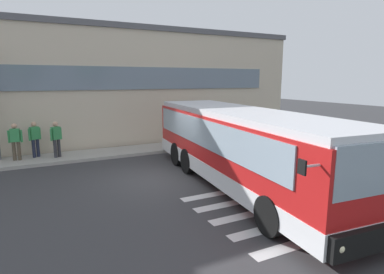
{
  "coord_description": "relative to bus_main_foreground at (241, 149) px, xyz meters",
  "views": [
    {
      "loc": [
        -4.05,
        -10.83,
        3.71
      ],
      "look_at": [
        1.34,
        -0.02,
        1.5
      ],
      "focal_mm": 29.24,
      "sensor_mm": 36.0,
      "label": 1
    }
  ],
  "objects": [
    {
      "name": "passenger_at_curb_edge",
      "position": [
        -5.56,
        6.75,
        -0.25
      ],
      "size": [
        0.51,
        0.39,
        1.68
      ],
      "color": "#2D2D33",
      "rests_on": "boarding_curb"
    },
    {
      "name": "safety_bollard_yellow",
      "position": [
        0.96,
        5.64,
        -0.88
      ],
      "size": [
        0.18,
        0.18,
        0.9
      ],
      "primitive_type": "cylinder",
      "color": "yellow",
      "rests_on": "ground"
    },
    {
      "name": "bus_main_foreground",
      "position": [
        0.0,
        0.0,
        0.0
      ],
      "size": [
        3.87,
        10.92,
        2.7
      ],
      "color": "red",
      "rests_on": "ground"
    },
    {
      "name": "passenger_by_doorway",
      "position": [
        -6.45,
        7.21,
        -0.25
      ],
      "size": [
        0.52,
        0.38,
        1.68
      ],
      "color": "#1E2338",
      "rests_on": "boarding_curb"
    },
    {
      "name": "boarding_curb",
      "position": [
        -2.23,
        6.84,
        -1.26
      ],
      "size": [
        26.51,
        2.0,
        0.15
      ],
      "primitive_type": "cube",
      "color": "#9E9B93",
      "rests_on": "ground"
    },
    {
      "name": "bay_paint_stripes",
      "position": [
        -0.23,
        -2.16,
        -1.33
      ],
      "size": [
        4.4,
        3.96,
        0.01
      ],
      "color": "silver",
      "rests_on": "ground"
    },
    {
      "name": "passenger_near_column",
      "position": [
        -7.22,
        6.97,
        -0.22
      ],
      "size": [
        0.59,
        0.41,
        1.68
      ],
      "color": "#4C4233",
      "rests_on": "boarding_curb"
    },
    {
      "name": "ground_plane",
      "position": [
        -2.23,
        2.04,
        -1.34
      ],
      "size": [
        80.0,
        90.0,
        0.02
      ],
      "primitive_type": "cube",
      "color": "#353538",
      "rests_on": "ground"
    },
    {
      "name": "terminal_building",
      "position": [
        -2.92,
        13.68,
        1.99
      ],
      "size": [
        24.31,
        13.8,
        6.66
      ],
      "color": "beige",
      "rests_on": "ground"
    }
  ]
}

